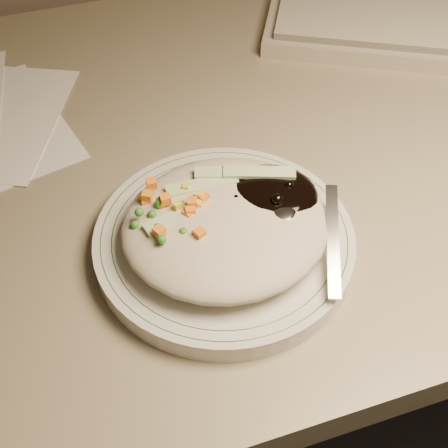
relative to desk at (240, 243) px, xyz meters
name	(u,v)px	position (x,y,z in m)	size (l,w,h in m)	color
desk	(240,243)	(0.00, 0.00, 0.00)	(1.40, 0.70, 0.74)	gray
plate	(224,242)	(-0.08, -0.16, 0.21)	(0.25, 0.25, 0.02)	silver
plate_rim	(224,235)	(-0.08, -0.16, 0.22)	(0.23, 0.23, 0.00)	#144723
meal	(229,219)	(-0.07, -0.16, 0.24)	(0.21, 0.19, 0.05)	#B9B196
keyboard	(429,32)	(0.30, 0.10, 0.21)	(0.46, 0.34, 0.03)	#A99E8B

